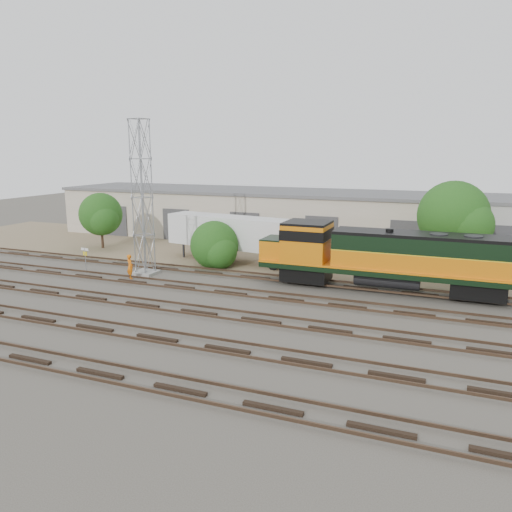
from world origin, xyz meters
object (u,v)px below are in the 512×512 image
at_px(locomotive, 383,257).
at_px(signal_tower, 142,201).
at_px(semi_trailer, 238,234).
at_px(worker, 130,267).

relative_size(locomotive, signal_tower, 1.51).
xyz_separation_m(signal_tower, semi_trailer, (5.06, 6.59, -3.29)).
bearing_deg(semi_trailer, locomotive, -11.02).
relative_size(locomotive, worker, 9.52).
distance_m(locomotive, semi_trailer, 13.79).
bearing_deg(worker, semi_trailer, -87.92).
xyz_separation_m(signal_tower, worker, (-0.18, -1.73, -4.83)).
bearing_deg(semi_trailer, signal_tower, -118.62).
height_order(locomotive, signal_tower, signal_tower).
xyz_separation_m(locomotive, worker, (-18.21, -3.63, -1.51)).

